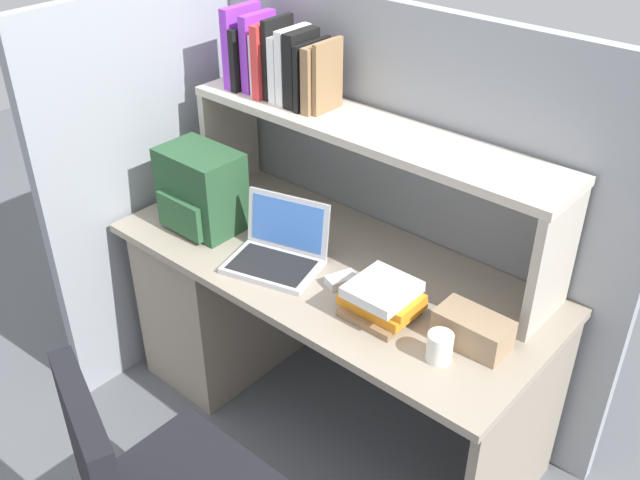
{
  "coord_description": "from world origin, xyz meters",
  "views": [
    {
      "loc": [
        1.33,
        -1.58,
        2.13
      ],
      "look_at": [
        0.0,
        -0.05,
        0.85
      ],
      "focal_mm": 40.18,
      "sensor_mm": 36.0,
      "label": 1
    }
  ],
  "objects_px": {
    "paper_cup": "(440,347)",
    "tissue_box": "(473,330)",
    "backpack": "(200,191)",
    "computer_mouse": "(342,280)",
    "laptop": "(278,250)"
  },
  "relations": [
    {
      "from": "paper_cup",
      "to": "tissue_box",
      "type": "bearing_deg",
      "value": 74.49
    },
    {
      "from": "computer_mouse",
      "to": "backpack",
      "type": "bearing_deg",
      "value": -154.29
    },
    {
      "from": "paper_cup",
      "to": "computer_mouse",
      "type": "bearing_deg",
      "value": 167.16
    },
    {
      "from": "backpack",
      "to": "tissue_box",
      "type": "distance_m",
      "value": 1.13
    },
    {
      "from": "laptop",
      "to": "computer_mouse",
      "type": "xyz_separation_m",
      "value": [
        0.25,
        0.04,
        -0.03
      ]
    },
    {
      "from": "backpack",
      "to": "computer_mouse",
      "type": "height_order",
      "value": "backpack"
    },
    {
      "from": "laptop",
      "to": "tissue_box",
      "type": "relative_size",
      "value": 1.66
    },
    {
      "from": "backpack",
      "to": "paper_cup",
      "type": "distance_m",
      "value": 1.09
    },
    {
      "from": "laptop",
      "to": "computer_mouse",
      "type": "distance_m",
      "value": 0.26
    },
    {
      "from": "backpack",
      "to": "paper_cup",
      "type": "bearing_deg",
      "value": -2.85
    },
    {
      "from": "backpack",
      "to": "paper_cup",
      "type": "height_order",
      "value": "backpack"
    },
    {
      "from": "laptop",
      "to": "tissue_box",
      "type": "distance_m",
      "value": 0.73
    },
    {
      "from": "laptop",
      "to": "backpack",
      "type": "height_order",
      "value": "backpack"
    },
    {
      "from": "laptop",
      "to": "backpack",
      "type": "distance_m",
      "value": 0.4
    },
    {
      "from": "laptop",
      "to": "computer_mouse",
      "type": "bearing_deg",
      "value": 9.82
    }
  ]
}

